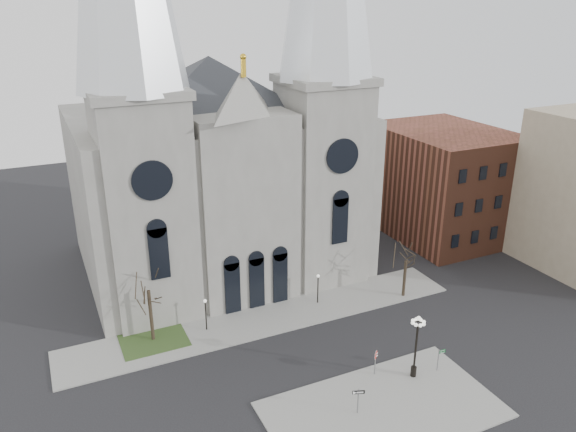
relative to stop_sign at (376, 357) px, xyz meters
name	(u,v)px	position (x,y,z in m)	size (l,w,h in m)	color
ground	(318,383)	(-4.78, 1.08, -1.82)	(160.00, 160.00, 0.00)	black
sidewalk_near	(383,410)	(-1.78, -3.92, -1.75)	(18.00, 10.00, 0.14)	gray
sidewalk_far	(266,318)	(-4.78, 12.08, -1.75)	(40.00, 6.00, 0.14)	gray
grass_patch	(153,340)	(-15.78, 13.08, -1.73)	(6.00, 5.00, 0.18)	#374F21
cathedral	(220,113)	(-4.78, 23.94, 16.66)	(33.00, 26.66, 54.00)	gray
bg_building_brick	(442,182)	(25.22, 23.08, 5.18)	(14.00, 18.00, 14.00)	brown
tree_left	(148,287)	(-15.78, 13.08, 3.76)	(3.20, 3.20, 7.50)	#2C2318
tree_right	(406,259)	(10.22, 10.08, 2.64)	(3.20, 3.20, 6.00)	#2C2318
ped_lamp_left	(206,309)	(-10.78, 12.58, 0.51)	(0.32, 0.32, 3.26)	black
ped_lamp_right	(318,284)	(1.22, 12.58, 0.51)	(0.32, 0.32, 3.26)	black
stop_sign	(376,357)	(0.00, 0.00, 0.00)	(0.80, 0.32, 2.35)	slate
globe_lamp	(417,339)	(2.82, -1.57, 1.93)	(1.53, 1.53, 5.76)	black
one_way_sign	(358,397)	(-3.80, -3.45, -0.20)	(0.91, 0.37, 2.19)	slate
street_name_sign	(439,358)	(5.21, -1.82, -0.46)	(0.66, 0.09, 2.06)	slate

